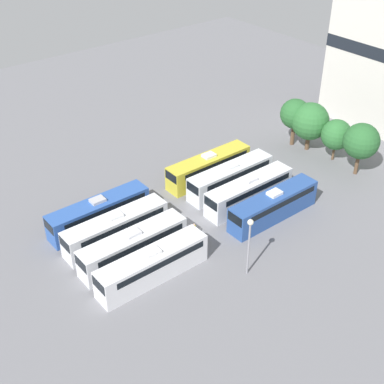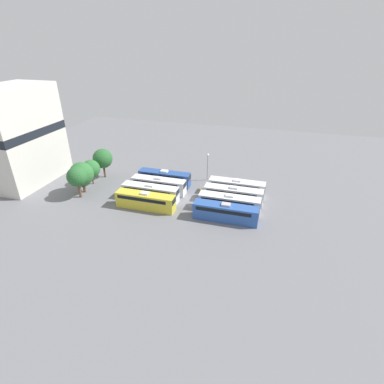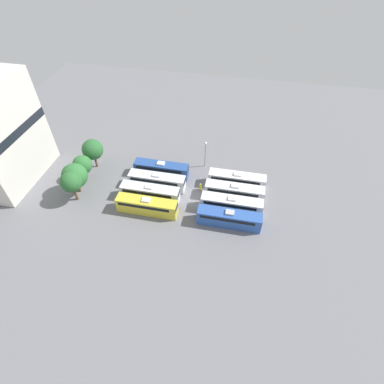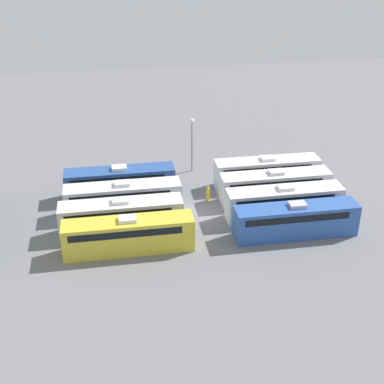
# 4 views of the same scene
# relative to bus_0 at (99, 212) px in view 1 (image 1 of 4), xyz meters

# --- Properties ---
(ground_plane) EXTENTS (120.94, 120.94, 0.00)m
(ground_plane) POSITION_rel_bus_0_xyz_m (5.53, 8.03, -1.74)
(ground_plane) COLOR slate
(bus_0) EXTENTS (2.56, 12.01, 3.53)m
(bus_0) POSITION_rel_bus_0_xyz_m (0.00, 0.00, 0.00)
(bus_0) COLOR #2D56A8
(bus_0) RESTS_ON ground_plane
(bus_1) EXTENTS (2.56, 12.01, 3.53)m
(bus_1) POSITION_rel_bus_0_xyz_m (3.68, -0.06, 0.00)
(bus_1) COLOR silver
(bus_1) RESTS_ON ground_plane
(bus_2) EXTENTS (2.56, 12.01, 3.53)m
(bus_2) POSITION_rel_bus_0_xyz_m (7.35, -0.25, 0.00)
(bus_2) COLOR silver
(bus_2) RESTS_ON ground_plane
(bus_3) EXTENTS (2.56, 12.01, 3.53)m
(bus_3) POSITION_rel_bus_0_xyz_m (10.99, -0.41, 0.00)
(bus_3) COLOR white
(bus_3) RESTS_ON ground_plane
(bus_4) EXTENTS (2.56, 12.01, 3.53)m
(bus_4) POSITION_rel_bus_0_xyz_m (0.01, 16.06, 0.00)
(bus_4) COLOR gold
(bus_4) RESTS_ON ground_plane
(bus_5) EXTENTS (2.56, 12.01, 3.53)m
(bus_5) POSITION_rel_bus_0_xyz_m (3.61, 16.54, 0.00)
(bus_5) COLOR silver
(bus_5) RESTS_ON ground_plane
(bus_6) EXTENTS (2.56, 12.01, 3.53)m
(bus_6) POSITION_rel_bus_0_xyz_m (7.33, 16.17, 0.00)
(bus_6) COLOR silver
(bus_6) RESTS_ON ground_plane
(bus_7) EXTENTS (2.56, 12.01, 3.53)m
(bus_7) POSITION_rel_bus_0_xyz_m (11.20, 16.29, 0.00)
(bus_7) COLOR #284C93
(bus_7) RESTS_ON ground_plane
(worker_person) EXTENTS (0.36, 0.36, 1.76)m
(worker_person) POSITION_rel_bus_0_xyz_m (8.35, 6.94, -0.92)
(worker_person) COLOR gold
(worker_person) RESTS_ON ground_plane
(light_pole) EXTENTS (0.60, 0.60, 6.67)m
(light_pole) POSITION_rel_bus_0_xyz_m (16.31, 7.36, 2.88)
(light_pole) COLOR gray
(light_pole) RESTS_ON ground_plane
(tree_0) EXTENTS (4.20, 4.20, 6.88)m
(tree_0) POSITION_rel_bus_0_xyz_m (0.41, 31.33, 2.99)
(tree_0) COLOR brown
(tree_0) RESTS_ON ground_plane
(tree_1) EXTENTS (5.18, 5.18, 6.92)m
(tree_1) POSITION_rel_bus_0_xyz_m (2.72, 31.90, 2.57)
(tree_1) COLOR brown
(tree_1) RESTS_ON ground_plane
(tree_2) EXTENTS (4.12, 4.12, 5.84)m
(tree_2) POSITION_rel_bus_0_xyz_m (6.88, 32.42, 2.03)
(tree_2) COLOR brown
(tree_2) RESTS_ON ground_plane
(tree_3) EXTENTS (4.62, 4.62, 7.08)m
(tree_3) POSITION_rel_bus_0_xyz_m (11.13, 31.81, 3.01)
(tree_3) COLOR brown
(tree_3) RESTS_ON ground_plane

